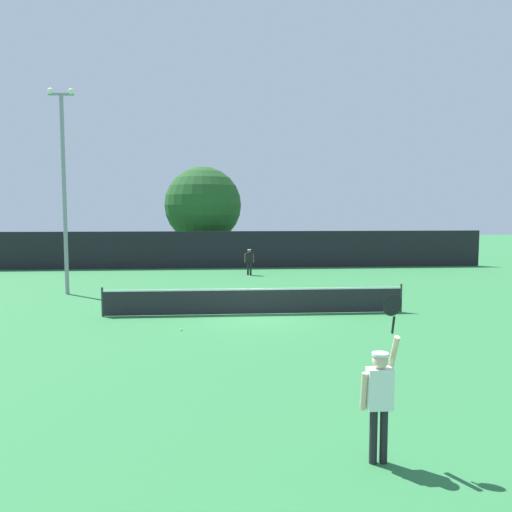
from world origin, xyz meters
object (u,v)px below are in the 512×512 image
Objects in this scene: light_pole at (64,180)px; tennis_ball at (181,330)px; player_serving at (380,390)px; parked_car_mid at (306,247)px; parked_car_far at (359,248)px; large_tree at (203,205)px; player_receiving at (249,260)px; parked_car_near at (197,251)px.

tennis_ball is at bearing -53.41° from light_pole.
player_serving is 37.67× the size of tennis_ball.
parked_car_far is (4.14, -1.48, 0.00)m from parked_car_mid.
light_pole is at bearing -119.42° from parked_car_mid.
large_tree is at bearing 89.62° from tennis_ball.
tennis_ball is at bearing 77.70° from player_receiving.
large_tree reaches higher than parked_car_mid.
light_pole is at bearing -132.26° from parked_car_far.
large_tree is 1.59× the size of parked_car_mid.
player_serving is 31.04m from large_tree.
parked_car_far is (12.70, 3.38, -3.45)m from large_tree.
player_receiving is (-0.52, 22.91, -0.20)m from player_serving.
light_pole reaches higher than parked_car_far.
large_tree is 3.74m from parked_car_near.
parked_car_mid reaches higher than player_receiving.
large_tree is 13.58m from parked_car_far.
large_tree is (-3.44, 30.69, 3.09)m from player_serving.
light_pole is at bearing -106.94° from parked_car_near.
parked_car_near is (-0.36, 23.17, 0.74)m from tennis_ball.
parked_car_far is (9.78, 11.16, -0.15)m from player_receiving.
player_serving is at bearing -90.39° from parked_car_mid.
player_receiving is at bearing 77.70° from tennis_ball.
player_receiving is 14.84m from parked_car_far.
parked_car_near is (-3.94, 32.04, -0.36)m from player_serving.
parked_car_mid is at bearing 81.80° from player_serving.
light_pole reaches higher than player_serving.
player_receiving is 0.36× the size of parked_car_near.
player_serving is 0.60× the size of parked_car_near.
parked_car_far is at bearing 14.89° from large_tree.
parked_car_mid is at bearing 52.77° from light_pole.
player_serving is 32.28m from parked_car_near.
player_serving is at bearing -68.01° from tennis_ball.
parked_car_mid is at bearing 29.59° from large_tree.
parked_car_far is (13.21, 2.03, 0.00)m from parked_car_near.
player_receiving is at bearing -69.45° from large_tree.
parked_car_far is at bearing 62.99° from tennis_ball.
parked_car_near is at bearing 97.02° from player_serving.
parked_car_mid is 4.40m from parked_car_far.
light_pole reaches higher than parked_car_near.
player_serving is 0.36× the size of large_tree.
player_receiving is 14.39m from tennis_ball.
parked_car_near is 0.98× the size of parked_car_far.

